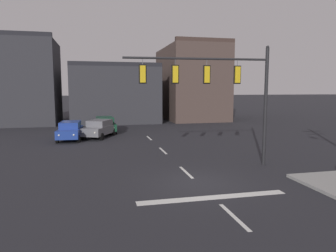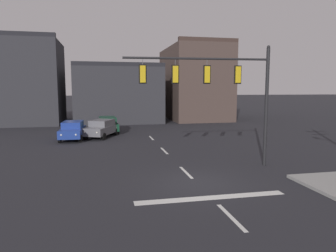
% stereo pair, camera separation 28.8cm
% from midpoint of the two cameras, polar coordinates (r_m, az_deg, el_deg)
% --- Properties ---
extents(ground_plane, '(400.00, 400.00, 0.00)m').
position_cam_midpoint_polar(ground_plane, '(15.11, 4.95, -10.40)').
color(ground_plane, '#232328').
extents(stop_bar_paint, '(6.40, 0.50, 0.01)m').
position_cam_midpoint_polar(stop_bar_paint, '(13.31, 7.66, -12.82)').
color(stop_bar_paint, silver).
rests_on(stop_bar_paint, ground).
extents(lane_centreline, '(0.16, 26.40, 0.01)m').
position_cam_midpoint_polar(lane_centreline, '(16.94, 2.85, -8.45)').
color(lane_centreline, silver).
rests_on(lane_centreline, ground).
extents(signal_mast_near_side, '(8.24, 0.82, 6.90)m').
position_cam_midpoint_polar(signal_mast_near_side, '(17.79, 8.75, 7.69)').
color(signal_mast_near_side, black).
rests_on(signal_mast_near_side, ground).
extents(car_lot_nearside, '(2.18, 4.56, 1.61)m').
position_cam_midpoint_polar(car_lot_nearside, '(32.42, -11.71, 0.30)').
color(car_lot_nearside, '#143D28').
rests_on(car_lot_nearside, ground).
extents(car_lot_middle, '(2.14, 4.54, 1.61)m').
position_cam_midpoint_polar(car_lot_middle, '(28.59, -17.73, -0.74)').
color(car_lot_middle, navy).
rests_on(car_lot_middle, ground).
extents(car_lot_farside, '(3.47, 4.75, 1.61)m').
position_cam_midpoint_polar(car_lot_farside, '(29.39, -12.73, -0.39)').
color(car_lot_farside, slate).
rests_on(car_lot_farside, ground).
extents(building_row, '(31.79, 13.39, 10.94)m').
position_cam_midpoint_polar(building_row, '(44.26, -8.72, 7.04)').
color(building_row, '#2D2D33').
rests_on(building_row, ground).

